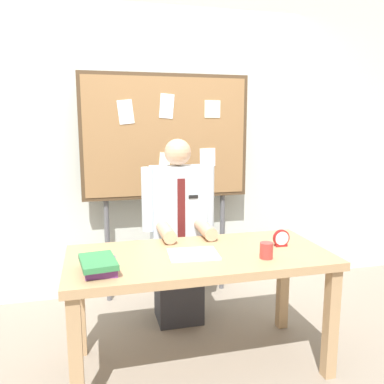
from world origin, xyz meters
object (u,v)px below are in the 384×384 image
desk (199,268)px  book_stack (100,265)px  person (179,239)px  open_notebook (193,254)px  desk_clock (281,239)px  coffee_mug (266,250)px  bulletin_board (166,140)px

desk → book_stack: bearing=-164.9°
person → open_notebook: person is taller
desk → open_notebook: (-0.04, -0.02, 0.10)m
desk → open_notebook: 0.11m
book_stack → open_notebook: size_ratio=0.97×
desk → desk_clock: 0.57m
open_notebook → coffee_mug: (0.40, -0.16, 0.04)m
bulletin_board → open_notebook: bearing=-92.4°
person → desk_clock: bearing=-47.1°
desk → desk_clock: desk_clock is taller
desk → book_stack: (-0.59, -0.16, 0.14)m
desk → bulletin_board: bulletin_board is taller
person → desk_clock: size_ratio=12.96×
bulletin_board → desk_clock: bulletin_board is taller
desk_clock → bulletin_board: bearing=117.7°
person → desk: bearing=-90.0°
book_stack → bulletin_board: bearing=64.0°
person → book_stack: (-0.59, -0.76, 0.13)m
person → bulletin_board: size_ratio=0.73×
coffee_mug → desk: bearing=153.6°
person → book_stack: bearing=-128.0°
person → desk_clock: (0.55, -0.59, 0.13)m
desk → book_stack: book_stack is taller
person → coffee_mug: size_ratio=14.90×
desk_clock → coffee_mug: desk_clock is taller
desk_clock → book_stack: bearing=-171.6°
book_stack → person: bearing=52.0°
coffee_mug → bulletin_board: bearing=106.2°
desk → bulletin_board: (0.00, 1.06, 0.74)m
person → book_stack: size_ratio=4.94×
person → bulletin_board: (0.00, 0.46, 0.73)m
desk → person: 0.60m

